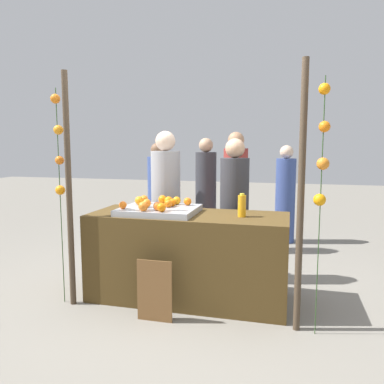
% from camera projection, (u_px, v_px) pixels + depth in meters
% --- Properties ---
extents(ground_plane, '(24.00, 24.00, 0.00)m').
position_uv_depth(ground_plane, '(188.00, 298.00, 3.88)').
color(ground_plane, gray).
extents(stall_counter, '(1.94, 0.75, 0.86)m').
position_uv_depth(stall_counter, '(188.00, 256.00, 3.82)').
color(stall_counter, '#4C3819').
rests_on(stall_counter, ground_plane).
extents(orange_tray, '(0.75, 0.62, 0.06)m').
position_uv_depth(orange_tray, '(159.00, 210.00, 3.81)').
color(orange_tray, '#9EA0A5').
rests_on(orange_tray, stall_counter).
extents(orange_0, '(0.07, 0.07, 0.07)m').
position_uv_depth(orange_0, '(123.00, 205.00, 3.71)').
color(orange_0, orange).
rests_on(orange_0, orange_tray).
extents(orange_1, '(0.08, 0.08, 0.08)m').
position_uv_depth(orange_1, '(188.00, 201.00, 3.92)').
color(orange_1, orange).
rests_on(orange_1, orange_tray).
extents(orange_2, '(0.08, 0.08, 0.08)m').
position_uv_depth(orange_2, '(158.00, 206.00, 3.61)').
color(orange_2, orange).
rests_on(orange_2, orange_tray).
extents(orange_3, '(0.09, 0.09, 0.09)m').
position_uv_depth(orange_3, '(163.00, 199.00, 4.03)').
color(orange_3, orange).
rests_on(orange_3, orange_tray).
extents(orange_4, '(0.09, 0.09, 0.09)m').
position_uv_depth(orange_4, '(169.00, 201.00, 3.94)').
color(orange_4, orange).
rests_on(orange_4, orange_tray).
extents(orange_5, '(0.08, 0.08, 0.08)m').
position_uv_depth(orange_5, '(161.00, 207.00, 3.54)').
color(orange_5, orange).
rests_on(orange_5, orange_tray).
extents(orange_6, '(0.08, 0.08, 0.08)m').
position_uv_depth(orange_6, '(168.00, 204.00, 3.79)').
color(orange_6, orange).
rests_on(orange_6, orange_tray).
extents(orange_7, '(0.09, 0.09, 0.09)m').
position_uv_depth(orange_7, '(144.00, 199.00, 4.04)').
color(orange_7, orange).
rests_on(orange_7, orange_tray).
extents(orange_8, '(0.08, 0.08, 0.08)m').
position_uv_depth(orange_8, '(147.00, 203.00, 3.80)').
color(orange_8, orange).
rests_on(orange_8, orange_tray).
extents(orange_9, '(0.07, 0.07, 0.07)m').
position_uv_depth(orange_9, '(172.00, 203.00, 3.86)').
color(orange_9, orange).
rests_on(orange_9, orange_tray).
extents(orange_10, '(0.09, 0.09, 0.09)m').
position_uv_depth(orange_10, '(139.00, 201.00, 3.95)').
color(orange_10, orange).
rests_on(orange_10, orange_tray).
extents(orange_11, '(0.08, 0.08, 0.08)m').
position_uv_depth(orange_11, '(177.00, 201.00, 3.97)').
color(orange_11, orange).
rests_on(orange_11, orange_tray).
extents(orange_12, '(0.09, 0.09, 0.09)m').
position_uv_depth(orange_12, '(143.00, 206.00, 3.57)').
color(orange_12, orange).
rests_on(orange_12, orange_tray).
extents(juice_bottle, '(0.08, 0.08, 0.22)m').
position_uv_depth(juice_bottle, '(242.00, 206.00, 3.61)').
color(juice_bottle, orange).
rests_on(juice_bottle, stall_counter).
extents(chalkboard_sign, '(0.32, 0.03, 0.56)m').
position_uv_depth(chalkboard_sign, '(155.00, 291.00, 3.34)').
color(chalkboard_sign, brown).
rests_on(chalkboard_sign, ground_plane).
extents(vendor_left, '(0.34, 0.34, 1.70)m').
position_uv_depth(vendor_left, '(166.00, 209.00, 4.48)').
color(vendor_left, '#99999E').
rests_on(vendor_left, ground_plane).
extents(vendor_right, '(0.32, 0.32, 1.61)m').
position_uv_depth(vendor_right, '(234.00, 215.00, 4.32)').
color(vendor_right, '#333338').
rests_on(vendor_right, ground_plane).
extents(crowd_person_0, '(0.34, 0.34, 1.72)m').
position_uv_depth(crowd_person_0, '(235.00, 196.00, 5.49)').
color(crowd_person_0, maroon).
rests_on(crowd_person_0, ground_plane).
extents(crowd_person_1, '(0.33, 0.33, 1.64)m').
position_uv_depth(crowd_person_1, '(206.00, 194.00, 6.07)').
color(crowd_person_1, '#333338').
rests_on(crowd_person_1, ground_plane).
extents(crowd_person_2, '(0.31, 0.31, 1.57)m').
position_uv_depth(crowd_person_2, '(158.00, 198.00, 5.88)').
color(crowd_person_2, '#384C8C').
rests_on(crowd_person_2, ground_plane).
extents(crowd_person_3, '(0.31, 0.31, 1.53)m').
position_uv_depth(crowd_person_3, '(285.00, 198.00, 6.02)').
color(crowd_person_3, '#384C8C').
rests_on(crowd_person_3, ground_plane).
extents(canopy_post_left, '(0.06, 0.06, 2.22)m').
position_uv_depth(canopy_post_left, '(69.00, 191.00, 3.60)').
color(canopy_post_left, '#473828').
rests_on(canopy_post_left, ground_plane).
extents(canopy_post_right, '(0.06, 0.06, 2.22)m').
position_uv_depth(canopy_post_right, '(301.00, 199.00, 3.08)').
color(canopy_post_right, '#473828').
rests_on(canopy_post_right, ground_plane).
extents(garland_strand_left, '(0.10, 0.10, 2.06)m').
position_uv_depth(garland_strand_left, '(58.00, 148.00, 3.59)').
color(garland_strand_left, '#2D4C23').
rests_on(garland_strand_left, ground_plane).
extents(garland_strand_right, '(0.11, 0.10, 2.06)m').
position_uv_depth(garland_strand_right, '(323.00, 153.00, 2.96)').
color(garland_strand_right, '#2D4C23').
rests_on(garland_strand_right, ground_plane).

